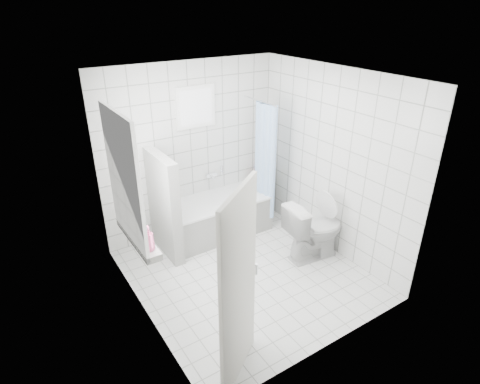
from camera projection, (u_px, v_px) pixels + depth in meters
ground at (247, 274)px, 5.40m from camera, size 3.00×3.00×0.00m
ceiling at (248, 76)px, 4.27m from camera, size 3.00×3.00×0.00m
wall_back at (191, 151)px, 5.97m from camera, size 2.80×0.02×2.60m
wall_front at (338, 244)px, 3.70m from camera, size 2.80×0.02×2.60m
wall_left at (135, 218)px, 4.15m from camera, size 0.02×3.00×2.60m
wall_right at (331, 163)px, 5.52m from camera, size 0.02×3.00×2.60m
window_left at (126, 180)px, 4.27m from camera, size 0.01×0.90×1.40m
window_back at (196, 107)px, 5.70m from camera, size 0.50×0.01×0.50m
window_sill at (138, 238)px, 4.61m from camera, size 0.18×1.02×0.08m
door at (239, 290)px, 3.57m from camera, size 0.67×0.50×2.00m
bathtub at (217, 216)px, 6.22m from camera, size 1.61×0.77×0.58m
partition_wall at (164, 206)px, 5.56m from camera, size 0.15×0.85×1.50m
tiled_ledge at (257, 196)px, 6.88m from camera, size 0.40×0.24×0.55m
toilet at (315, 230)px, 5.59m from camera, size 0.89×0.57×0.86m
curtain_rod at (260, 101)px, 5.82m from camera, size 0.02×0.80×0.02m
shower_curtain at (263, 161)px, 6.12m from camera, size 0.14×0.48×1.78m
tub_faucet at (211, 175)px, 6.28m from camera, size 0.18×0.06×0.06m
sill_bottles at (145, 236)px, 4.37m from camera, size 0.17×0.46×0.28m
ledge_bottles at (259, 175)px, 6.69m from camera, size 0.21×0.19×0.28m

